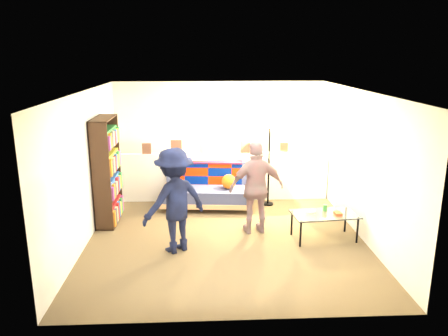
# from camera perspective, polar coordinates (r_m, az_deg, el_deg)

# --- Properties ---
(ground) EXTENTS (5.00, 5.00, 0.00)m
(ground) POSITION_cam_1_polar(r_m,az_deg,el_deg) (7.53, 0.15, -8.54)
(ground) COLOR brown
(ground) RESTS_ON ground
(room_shell) EXTENTS (4.60, 5.05, 2.45)m
(room_shell) POSITION_cam_1_polar(r_m,az_deg,el_deg) (7.50, -0.03, 4.73)
(room_shell) COLOR silver
(room_shell) RESTS_ON ground
(half_wall_ledge) EXTENTS (4.45, 0.15, 1.00)m
(half_wall_ledge) POSITION_cam_1_polar(r_m,az_deg,el_deg) (9.06, -0.43, -1.10)
(half_wall_ledge) COLOR silver
(half_wall_ledge) RESTS_ON ground
(ledge_decor) EXTENTS (2.97, 0.02, 0.45)m
(ledge_decor) POSITION_cam_1_polar(r_m,az_deg,el_deg) (8.87, -1.90, 3.05)
(ledge_decor) COLOR brown
(ledge_decor) RESTS_ON half_wall_ledge
(futon_sofa) EXTENTS (1.85, 1.00, 0.76)m
(futon_sofa) POSITION_cam_1_polar(r_m,az_deg,el_deg) (8.68, -2.05, -2.80)
(futon_sofa) COLOR tan
(futon_sofa) RESTS_ON ground
(bookshelf) EXTENTS (0.32, 0.95, 1.90)m
(bookshelf) POSITION_cam_1_polar(r_m,az_deg,el_deg) (8.05, -15.06, -0.80)
(bookshelf) COLOR black
(bookshelf) RESTS_ON ground
(coffee_table) EXTENTS (1.11, 0.69, 0.55)m
(coffee_table) POSITION_cam_1_polar(r_m,az_deg,el_deg) (7.36, 13.05, -6.02)
(coffee_table) COLOR black
(coffee_table) RESTS_ON ground
(floor_lamp) EXTENTS (0.32, 0.31, 1.64)m
(floor_lamp) POSITION_cam_1_polar(r_m,az_deg,el_deg) (8.65, 6.03, 2.60)
(floor_lamp) COLOR black
(floor_lamp) RESTS_ON ground
(person_left) EXTENTS (1.21, 1.09, 1.62)m
(person_left) POSITION_cam_1_polar(r_m,az_deg,el_deg) (6.68, -6.46, -4.25)
(person_left) COLOR black
(person_left) RESTS_ON ground
(person_right) EXTENTS (0.98, 0.53, 1.59)m
(person_right) POSITION_cam_1_polar(r_m,az_deg,el_deg) (7.35, 4.26, -2.57)
(person_right) COLOR #C17D84
(person_right) RESTS_ON ground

